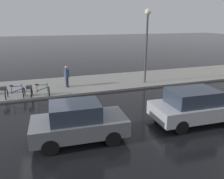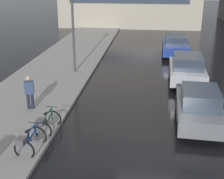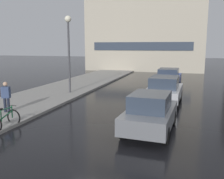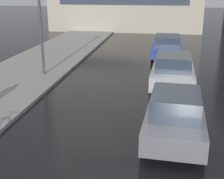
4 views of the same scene
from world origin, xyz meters
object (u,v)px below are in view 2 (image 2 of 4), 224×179
(streetlamp, at_px, (72,11))
(car_blue, at_px, (176,45))
(car_grey, at_px, (199,107))
(pedestrian, at_px, (29,92))
(bicycle_second, at_px, (46,123))
(car_silver, at_px, (187,69))
(bicycle_nearest, at_px, (29,142))

(streetlamp, bearing_deg, car_blue, 40.24)
(car_grey, relative_size, streetlamp, 0.70)
(pedestrian, bearing_deg, car_grey, -3.80)
(bicycle_second, relative_size, car_silver, 0.34)
(car_grey, height_order, streetlamp, streetlamp)
(car_grey, height_order, car_blue, car_grey)
(bicycle_nearest, xyz_separation_m, streetlamp, (-0.63, 9.37, 3.39))
(car_silver, xyz_separation_m, streetlamp, (-6.79, 0.85, 3.05))
(pedestrian, relative_size, streetlamp, 0.31)
(bicycle_second, xyz_separation_m, car_blue, (5.81, 13.46, 0.32))
(car_grey, distance_m, car_silver, 5.51)
(car_silver, xyz_separation_m, car_blue, (-0.22, 6.42, -0.03))
(bicycle_nearest, relative_size, car_silver, 0.33)
(bicycle_nearest, xyz_separation_m, car_silver, (6.16, 8.52, 0.34))
(car_silver, bearing_deg, bicycle_second, -130.54)
(bicycle_second, height_order, car_blue, car_blue)
(car_blue, height_order, pedestrian, pedestrian)
(bicycle_nearest, distance_m, car_blue, 16.08)
(bicycle_nearest, xyz_separation_m, car_blue, (5.94, 14.93, 0.31))
(bicycle_second, relative_size, car_grey, 0.36)
(bicycle_nearest, height_order, car_blue, car_blue)
(bicycle_nearest, relative_size, car_grey, 0.35)
(car_grey, distance_m, car_blue, 11.93)
(car_silver, height_order, streetlamp, streetlamp)
(bicycle_nearest, distance_m, streetlamp, 9.98)
(bicycle_nearest, height_order, car_silver, car_silver)
(car_silver, xyz_separation_m, pedestrian, (-7.44, -5.02, 0.12))
(bicycle_nearest, relative_size, bicycle_second, 0.98)
(car_grey, bearing_deg, bicycle_second, -165.59)
(bicycle_nearest, xyz_separation_m, pedestrian, (-1.28, 3.50, 0.46))
(bicycle_nearest, bearing_deg, car_blue, 68.30)
(streetlamp, bearing_deg, bicycle_second, -84.42)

